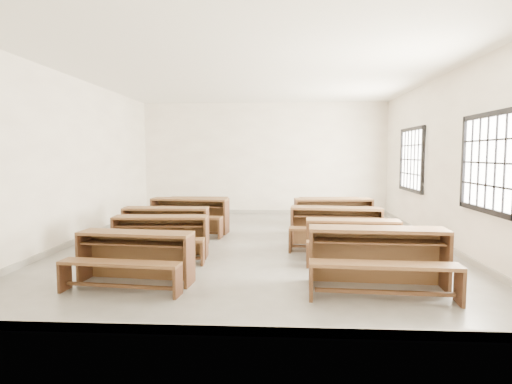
# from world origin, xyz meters

# --- Properties ---
(room) EXTENTS (8.50, 8.50, 3.20)m
(room) POSITION_xyz_m (0.09, 0.00, 2.14)
(room) COLOR gray
(room) RESTS_ON ground
(desk_set_0) EXTENTS (1.61, 0.95, 0.69)m
(desk_set_0) POSITION_xyz_m (-1.47, -2.67, 0.40)
(desk_set_0) COLOR brown
(desk_set_0) RESTS_ON ground
(desk_set_1) EXTENTS (1.60, 0.90, 0.70)m
(desk_set_1) POSITION_xyz_m (-1.52, -1.26, 0.41)
(desk_set_1) COLOR brown
(desk_set_1) RESTS_ON ground
(desk_set_2) EXTENTS (1.61, 0.86, 0.72)m
(desk_set_2) POSITION_xyz_m (-1.70, -0.27, 0.42)
(desk_set_2) COLOR brown
(desk_set_2) RESTS_ON ground
(desk_set_3) EXTENTS (1.77, 1.06, 0.76)m
(desk_set_3) POSITION_xyz_m (-1.52, 1.01, 0.44)
(desk_set_3) COLOR brown
(desk_set_3) RESTS_ON ground
(desk_set_4) EXTENTS (1.45, 0.75, 0.65)m
(desk_set_4) POSITION_xyz_m (-1.57, 2.35, 0.38)
(desk_set_4) COLOR brown
(desk_set_4) RESTS_ON ground
(desk_set_5) EXTENTS (1.79, 1.00, 0.78)m
(desk_set_5) POSITION_xyz_m (1.71, -2.71, 0.46)
(desk_set_5) COLOR brown
(desk_set_5) RESTS_ON ground
(desk_set_6) EXTENTS (1.53, 0.85, 0.67)m
(desk_set_6) POSITION_xyz_m (1.64, -1.29, 0.39)
(desk_set_6) COLOR brown
(desk_set_6) RESTS_ON ground
(desk_set_7) EXTENTS (1.73, 1.01, 0.75)m
(desk_set_7) POSITION_xyz_m (1.49, -0.30, 0.44)
(desk_set_7) COLOR brown
(desk_set_7) RESTS_ON ground
(desk_set_8) EXTENTS (1.74, 0.99, 0.76)m
(desk_set_8) POSITION_xyz_m (1.63, 1.16, 0.44)
(desk_set_8) COLOR brown
(desk_set_8) RESTS_ON ground
(desk_set_9) EXTENTS (1.52, 0.88, 0.66)m
(desk_set_9) POSITION_xyz_m (1.68, 2.33, 0.38)
(desk_set_9) COLOR brown
(desk_set_9) RESTS_ON ground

